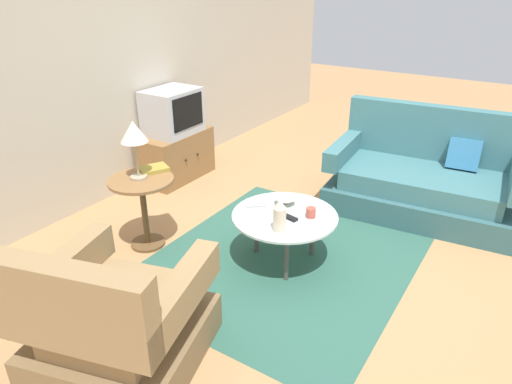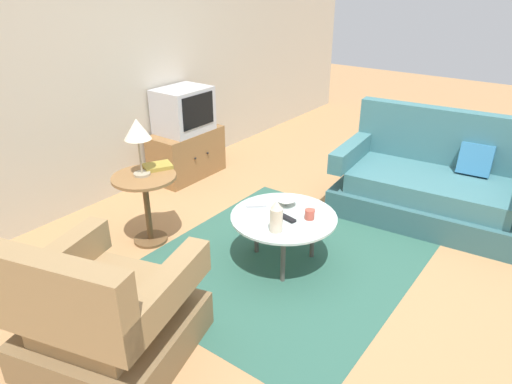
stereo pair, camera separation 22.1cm
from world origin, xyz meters
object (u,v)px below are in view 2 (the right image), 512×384
object	(u,v)px
tv_stand	(187,154)
tv_remote_dark	(287,218)
book	(158,166)
television	(183,110)
table_lamp	(137,131)
coffee_table	(284,220)
tv_remote_silver	(256,206)
armchair	(105,317)
side_table	(146,195)
bowl	(286,202)
couch	(433,185)
mug	(310,214)
vase	(276,216)

from	to	relation	value
tv_stand	tv_remote_dark	size ratio (longest dim) A/B	5.21
tv_stand	book	distance (m)	1.30
television	table_lamp	distance (m)	1.42
coffee_table	tv_remote_silver	distance (m)	0.26
tv_remote_dark	armchair	bearing A→B (deg)	89.93
side_table	table_lamp	size ratio (longest dim) A/B	1.28
tv_remote_dark	book	xyz separation A→B (m)	(-0.19, 1.17, 0.20)
side_table	television	bearing A→B (deg)	31.33
armchair	bowl	world-z (taller)	armchair
tv_remote_silver	table_lamp	bearing A→B (deg)	-17.13
table_lamp	tv_remote_dark	xyz separation A→B (m)	(0.37, -1.16, -0.55)
couch	coffee_table	bearing A→B (deg)	60.87
side_table	tv_stand	distance (m)	1.43
mug	book	size ratio (longest dim) A/B	0.41
coffee_table	book	world-z (taller)	book
bowl	book	bearing A→B (deg)	110.02
coffee_table	television	xyz separation A→B (m)	(0.81, 1.83, 0.37)
armchair	couch	distance (m)	3.09
bowl	table_lamp	bearing A→B (deg)	118.38
armchair	book	bearing A→B (deg)	109.22
coffee_table	vase	size ratio (longest dim) A/B	3.31
couch	vase	distance (m)	1.83
couch	television	size ratio (longest dim) A/B	3.10
side_table	armchair	bearing A→B (deg)	-141.86
bowl	book	xyz separation A→B (m)	(-0.38, 1.04, 0.18)
couch	coffee_table	size ratio (longest dim) A/B	2.16
armchair	couch	bearing A→B (deg)	56.72
television	book	size ratio (longest dim) A/B	2.03
tv_stand	mug	size ratio (longest dim) A/B	7.18
table_lamp	mug	size ratio (longest dim) A/B	4.10
armchair	tv_remote_silver	distance (m)	1.45
mug	television	bearing A→B (deg)	69.95
side_table	mug	world-z (taller)	side_table
tv_stand	table_lamp	xyz separation A→B (m)	(-1.21, -0.71, 0.71)
bowl	tv_remote_dark	world-z (taller)	bowl
tv_stand	tv_remote_silver	xyz separation A→B (m)	(-0.82, -1.56, 0.16)
bowl	tv_remote_dark	size ratio (longest dim) A/B	1.07
coffee_table	book	size ratio (longest dim) A/B	2.92
armchair	side_table	xyz separation A→B (m)	(1.05, 0.82, 0.13)
table_lamp	mug	distance (m)	1.47
couch	side_table	size ratio (longest dim) A/B	2.90
tv_stand	mug	world-z (taller)	tv_stand
table_lamp	vase	distance (m)	1.28
table_lamp	tv_stand	bearing A→B (deg)	30.35
armchair	mug	bearing A→B (deg)	58.11
tv_remote_dark	tv_remote_silver	size ratio (longest dim) A/B	1.07
couch	bowl	bearing A→B (deg)	55.60
tv_stand	television	distance (m)	0.50
side_table	table_lamp	bearing A→B (deg)	79.09
table_lamp	mug	world-z (taller)	table_lamp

